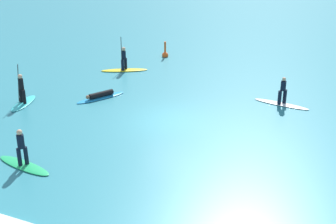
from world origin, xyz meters
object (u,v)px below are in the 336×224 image
(surfer_on_yellow_board, at_px, (124,66))
(surfer_on_green_board, at_px, (23,158))
(surfer_on_teal_board, at_px, (23,96))
(surfer_on_white_board, at_px, (282,98))
(surfer_on_blue_board, at_px, (100,96))
(marker_buoy, at_px, (165,54))

(surfer_on_yellow_board, distance_m, surfer_on_green_board, 13.36)
(surfer_on_teal_board, height_order, surfer_on_yellow_board, surfer_on_teal_board)
(surfer_on_white_board, distance_m, surfer_on_green_board, 14.58)
(surfer_on_teal_board, height_order, surfer_on_green_board, surfer_on_teal_board)
(surfer_on_yellow_board, bearing_deg, surfer_on_white_board, 142.24)
(surfer_on_white_board, distance_m, surfer_on_blue_board, 10.53)
(marker_buoy, bearing_deg, surfer_on_green_board, -87.01)
(surfer_on_white_board, height_order, surfer_on_blue_board, surfer_on_white_board)
(surfer_on_teal_board, relative_size, surfer_on_green_board, 0.84)
(surfer_on_blue_board, bearing_deg, surfer_on_green_board, 37.92)
(surfer_on_yellow_board, bearing_deg, marker_buoy, -136.34)
(surfer_on_yellow_board, bearing_deg, surfer_on_blue_board, 73.36)
(surfer_on_white_board, xyz_separation_m, surfer_on_blue_board, (-9.99, -3.32, -0.28))
(surfer_on_teal_board, height_order, marker_buoy, surfer_on_teal_board)
(surfer_on_white_board, relative_size, surfer_on_green_board, 1.05)
(surfer_on_white_board, xyz_separation_m, surfer_on_teal_board, (-13.60, -5.83, 0.05))
(surfer_on_white_board, relative_size, surfer_on_teal_board, 1.25)
(surfer_on_white_board, bearing_deg, surfer_on_green_board, -120.99)
(surfer_on_teal_board, bearing_deg, surfer_on_green_board, -151.94)
(surfer_on_teal_board, xyz_separation_m, surfer_on_blue_board, (3.61, 2.51, -0.32))
(surfer_on_teal_board, bearing_deg, surfer_on_yellow_board, -29.74)
(marker_buoy, bearing_deg, surfer_on_blue_board, -90.92)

